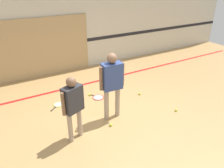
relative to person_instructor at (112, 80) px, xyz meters
name	(u,v)px	position (x,y,z in m)	size (l,w,h in m)	color
ground_plane	(110,116)	(-0.02, 0.05, -1.01)	(16.00, 16.00, 0.00)	tan
wall_back	(60,27)	(-0.02, 3.41, 0.59)	(16.00, 0.07, 3.20)	beige
wall_panel	(40,48)	(-0.77, 3.35, -0.02)	(3.35, 0.05, 1.97)	tan
floor_stripe	(80,85)	(-0.02, 2.01, -1.00)	(14.40, 0.10, 0.01)	red
person_instructor	(112,80)	(0.00, 0.00, 0.00)	(0.62, 0.28, 1.63)	tan
person_student_left	(73,102)	(-1.06, -0.29, -0.13)	(0.51, 0.34, 1.43)	tan
racket_spare_on_floor	(98,97)	(0.13, 1.02, -1.00)	(0.41, 0.53, 0.03)	red
racket_second_spare	(58,105)	(-0.98, 1.20, -1.00)	(0.47, 0.42, 0.03)	#C6D838
tennis_ball_near_instructor	(111,125)	(-0.21, -0.31, -0.97)	(0.07, 0.07, 0.07)	#CCE038
tennis_ball_by_spare_racket	(90,95)	(-0.02, 1.24, -0.97)	(0.07, 0.07, 0.07)	#CCE038
tennis_ball_stray_left	(140,94)	(1.26, 0.55, -0.97)	(0.07, 0.07, 0.07)	#CCE038
tennis_ball_stray_right	(176,110)	(1.54, -0.62, -0.97)	(0.07, 0.07, 0.07)	#CCE038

